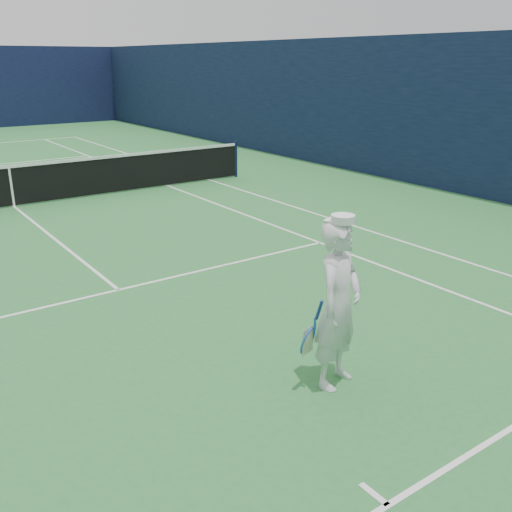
% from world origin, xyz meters
% --- Properties ---
extents(ground, '(80.00, 80.00, 0.00)m').
position_xyz_m(ground, '(0.00, 0.00, 0.00)').
color(ground, '#2C7436').
rests_on(ground, ground).
extents(court_markings, '(11.03, 23.83, 0.01)m').
position_xyz_m(court_markings, '(0.00, 0.00, 0.00)').
color(court_markings, white).
rests_on(court_markings, ground).
extents(windscreen_fence, '(20.12, 36.12, 4.00)m').
position_xyz_m(windscreen_fence, '(0.00, 0.00, 2.00)').
color(windscreen_fence, '#0E1434').
rests_on(windscreen_fence, ground).
extents(tennis_net, '(12.88, 0.09, 1.07)m').
position_xyz_m(tennis_net, '(0.00, 0.00, 0.55)').
color(tennis_net, '#141E4C').
rests_on(tennis_net, ground).
extents(tennis_player, '(0.88, 0.65, 1.90)m').
position_xyz_m(tennis_player, '(0.91, -10.27, 0.93)').
color(tennis_player, white).
rests_on(tennis_player, ground).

